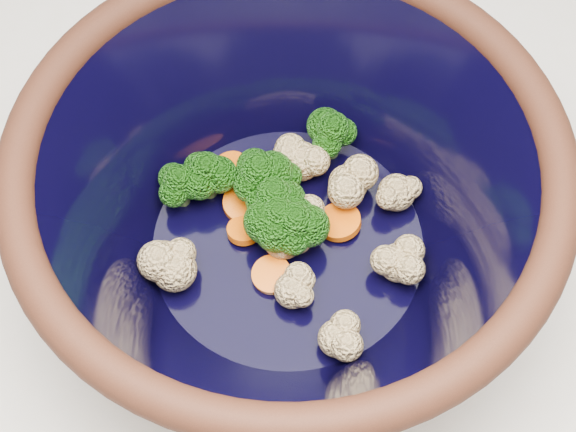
# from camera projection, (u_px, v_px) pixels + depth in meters

# --- Properties ---
(counter) EXTENTS (1.20, 1.20, 0.90)m
(counter) POSITION_uv_depth(u_px,v_px,m) (245.00, 382.00, 1.04)
(counter) COLOR white
(counter) RESTS_ON ground
(mixing_bowl) EXTENTS (0.38, 0.38, 0.16)m
(mixing_bowl) POSITION_uv_depth(u_px,v_px,m) (288.00, 205.00, 0.55)
(mixing_bowl) COLOR black
(mixing_bowl) RESTS_ON counter
(vegetable_pile) EXTENTS (0.20, 0.20, 0.05)m
(vegetable_pile) POSITION_uv_depth(u_px,v_px,m) (281.00, 202.00, 0.59)
(vegetable_pile) COLOR #608442
(vegetable_pile) RESTS_ON mixing_bowl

